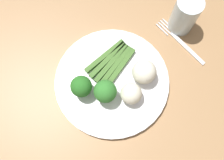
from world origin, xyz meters
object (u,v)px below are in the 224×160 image
Objects in this scene: fork at (180,42)px; dining_table at (95,113)px; water_glass at (185,15)px; asparagus_bundle at (112,63)px; cauliflower_mid at (131,94)px; cauliflower_right at (144,72)px; plate at (112,81)px; broccoli_back at (80,88)px; broccoli_back_right at (106,93)px.

dining_table is at bearing 85.63° from fork.
water_glass is at bearing -43.48° from fork.
cauliflower_mid is at bearing 66.31° from asparagus_bundle.
asparagus_bundle is 0.10m from cauliflower_mid.
water_glass reaches higher than dining_table.
water_glass is at bearing 21.52° from cauliflower_right.
fork is (0.29, 0.02, 0.11)m from dining_table.
plate is 0.25m from water_glass.
asparagus_bundle is at bearing 179.46° from water_glass.
plate is 4.57× the size of broccoli_back.
plate is 4.30× the size of broccoli_back_right.
cauliflower_mid reaches higher than plate.
asparagus_bundle is 0.11m from broccoli_back.
plate reaches higher than fork.
asparagus_bundle is at bearing 85.18° from cauliflower_mid.
asparagus_bundle is 2.06× the size of broccoli_back_right.
cauliflower_mid is (-0.06, -0.03, -0.00)m from cauliflower_right.
dining_table is 4.15× the size of plate.
broccoli_back is 0.30m from fork.
broccoli_back_right reaches higher than plate.
asparagus_bundle reaches higher than plate.
asparagus_bundle is at bearing 49.04° from broccoli_back_right.
broccoli_back_right is at bearing -140.19° from plate.
broccoli_back_right reaches higher than cauliflower_mid.
broccoli_back_right is 0.10m from cauliflower_right.
dining_table is 11.10× the size of water_glass.
water_glass reaches higher than fork.
dining_table is 8.67× the size of asparagus_bundle.
cauliflower_right is 0.35× the size of fork.
cauliflower_right is at bearing -3.19° from dining_table.
broccoli_back_right is at bearing 148.96° from cauliflower_mid.
broccoli_back is 0.32m from water_glass.
dining_table is at bearing -169.35° from water_glass.
dining_table is at bearing 173.14° from broccoli_back_right.
dining_table is 0.31m from fork.
broccoli_back is 0.94× the size of broccoli_back_right.
dining_table is at bearing 158.88° from cauliflower_mid.
cauliflower_right is at bearing 25.63° from cauliflower_mid.
water_glass is (0.03, 0.04, 0.05)m from fork.
plate is 0.05m from asparagus_bundle.
plate is at bearing 80.77° from fork.
cauliflower_mid is at bearing -31.04° from broccoli_back_right.
broccoli_back is at bearing 77.66° from fork.
broccoli_back is 0.16m from cauliflower_right.
broccoli_back_right reaches higher than asparagus_bundle.
broccoli_back_right is at bearing -45.40° from broccoli_back.
cauliflower_mid is 0.31× the size of fork.
broccoli_back is 0.59× the size of water_glass.
fork is at bearing -1.01° from plate.
broccoli_back is at bearing 134.60° from broccoli_back_right.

